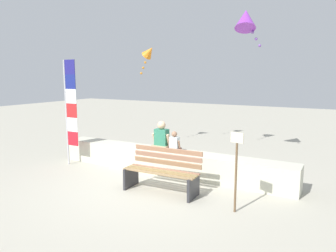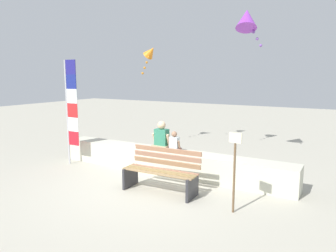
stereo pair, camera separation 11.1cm
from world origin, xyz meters
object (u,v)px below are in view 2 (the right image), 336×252
person_child (174,143)px  sign_post (234,166)px  flag_banner (70,107)px  kite_orange (150,52)px  kite_purple (247,19)px  person_adult (162,138)px  park_bench (162,172)px

person_child → sign_post: sign_post is taller
flag_banner → kite_orange: 3.62m
person_child → kite_purple: size_ratio=0.43×
person_adult → sign_post: sign_post is taller
person_child → park_bench: bearing=-74.1°
park_bench → kite_purple: size_ratio=1.43×
kite_purple → sign_post: size_ratio=0.79×
park_bench → person_child: (-0.32, 1.12, 0.36)m
person_child → kite_orange: 4.27m
person_child → sign_post: bearing=-35.3°
park_bench → kite_purple: (0.68, 3.39, 3.51)m
person_adult → flag_banner: size_ratio=0.25×
kite_orange → person_adult: bearing=-52.4°
kite_orange → person_child: bearing=-47.8°
flag_banner → kite_purple: (3.83, 2.86, 2.35)m
flag_banner → sign_post: flag_banner is taller
kite_orange → kite_purple: 3.46m
person_child → flag_banner: bearing=-168.1°
person_adult → kite_purple: (1.35, 2.26, 3.06)m
person_child → kite_purple: kite_purple is taller
sign_post → person_adult: bearing=149.1°
park_bench → sign_post: 1.72m
person_child → sign_post: size_ratio=0.34×
kite_orange → sign_post: kite_orange is taller
person_adult → person_child: person_adult is taller
person_child → kite_purple: bearing=66.2°
person_adult → flag_banner: bearing=-166.4°
flag_banner → sign_post: bearing=-9.4°
person_adult → person_child: bearing=0.0°
park_bench → kite_orange: 5.37m
park_bench → sign_post: size_ratio=1.12×
flag_banner → kite_orange: (0.47, 3.21, 1.60)m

